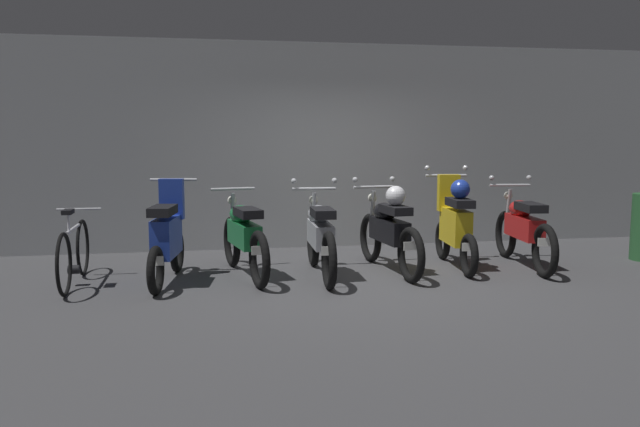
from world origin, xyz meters
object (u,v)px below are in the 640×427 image
Objects in this scene: motorbike_slot_1 at (244,236)px; motorbike_slot_3 at (389,229)px; bicycle at (74,253)px; motorbike_slot_0 at (167,237)px; motorbike_slot_4 at (455,224)px; motorbike_slot_5 at (523,229)px; motorbike_slot_2 at (320,236)px.

motorbike_slot_3 reaches higher than motorbike_slot_1.
motorbike_slot_1 reaches higher than bicycle.
motorbike_slot_0 is at bearing -2.25° from bicycle.
motorbike_slot_3 is 0.90m from motorbike_slot_4.
motorbike_slot_5 is (1.79, -0.02, -0.04)m from motorbike_slot_3.
motorbike_slot_1 is (0.88, 0.15, -0.03)m from motorbike_slot_0.
motorbike_slot_1 is 0.99× the size of motorbike_slot_3.
motorbike_slot_2 is at bearing -172.20° from motorbike_slot_3.
motorbike_slot_4 is (0.90, 0.08, 0.04)m from motorbike_slot_3.
motorbike_slot_4 is at bearing 6.34° from motorbike_slot_2.
motorbike_slot_2 is 1.16× the size of motorbike_slot_4.
motorbike_slot_3 is 1.79m from motorbike_slot_5.
motorbike_slot_3 is at bearing 179.30° from motorbike_slot_5.
motorbike_slot_2 is 1.00× the size of motorbike_slot_3.
bicycle is (-1.92, -0.11, -0.13)m from motorbike_slot_1.
motorbike_slot_2 is (0.90, -0.16, 0.00)m from motorbike_slot_1.
motorbike_slot_0 is 1.78m from motorbike_slot_2.
motorbike_slot_5 is (4.47, 0.09, -0.03)m from motorbike_slot_0.
motorbike_slot_4 reaches higher than motorbike_slot_0.
motorbike_slot_0 is 0.87× the size of motorbike_slot_1.
motorbike_slot_1 is at bearing 178.99° from motorbike_slot_5.
motorbike_slot_1 is 2.69m from motorbike_slot_4.
motorbike_slot_2 reaches higher than motorbike_slot_1.
motorbike_slot_3 is at bearing 1.05° from bicycle.
motorbike_slot_1 is at bearing 178.69° from motorbike_slot_3.
motorbike_slot_1 is at bearing 169.72° from motorbike_slot_2.
motorbike_slot_4 is at bearing 0.76° from motorbike_slot_1.
motorbike_slot_5 is at bearing 2.14° from motorbike_slot_2.
bicycle is (-1.03, 0.04, -0.16)m from motorbike_slot_0.
motorbike_slot_0 is at bearing -178.89° from motorbike_slot_5.
motorbike_slot_2 is (1.78, -0.01, -0.03)m from motorbike_slot_0.
motorbike_slot_5 is at bearing 0.48° from bicycle.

